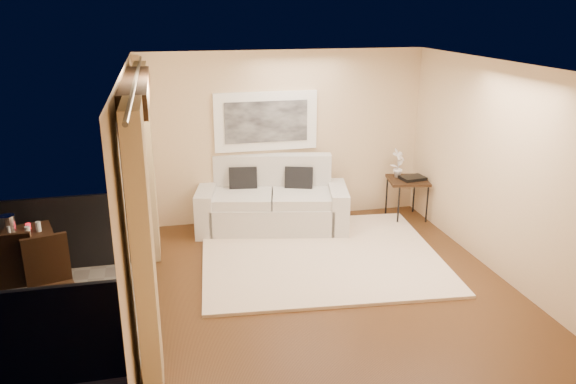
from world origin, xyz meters
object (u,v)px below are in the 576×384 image
object	(u,v)px
orchid	(398,163)
balcony_chair_near	(50,278)
sofa	(272,203)
side_table	(408,182)
bistro_table	(21,241)
ice_bucket	(8,224)
balcony_chair_far	(14,270)

from	to	relation	value
orchid	balcony_chair_near	size ratio (longest dim) A/B	0.45
orchid	balcony_chair_near	world-z (taller)	orchid
sofa	side_table	distance (m)	2.23
orchid	bistro_table	bearing A→B (deg)	-163.58
ice_bucket	balcony_chair_near	bearing A→B (deg)	-58.23
side_table	balcony_chair_near	world-z (taller)	balcony_chair_near
side_table	ice_bucket	distance (m)	5.82
sofa	orchid	distance (m)	2.15
orchid	bistro_table	size ratio (longest dim) A/B	0.56
side_table	ice_bucket	bearing A→B (deg)	-166.73
bistro_table	side_table	bearing A→B (deg)	14.81
balcony_chair_far	balcony_chair_near	distance (m)	0.47
bistro_table	ice_bucket	size ratio (longest dim) A/B	4.26
side_table	orchid	world-z (taller)	orchid
sofa	ice_bucket	distance (m)	3.77
balcony_chair_far	orchid	bearing A→B (deg)	-161.05
balcony_chair_far	ice_bucket	xyz separation A→B (m)	(-0.18, 0.70, 0.28)
sofa	bistro_table	bearing A→B (deg)	-142.62
ice_bucket	balcony_chair_far	bearing A→B (deg)	-75.96
balcony_chair_far	balcony_chair_near	xyz separation A→B (m)	(0.40, -0.23, -0.02)
bistro_table	balcony_chair_near	world-z (taller)	balcony_chair_near
side_table	balcony_chair_near	size ratio (longest dim) A/B	0.68
sofa	balcony_chair_far	world-z (taller)	sofa
sofa	orchid	size ratio (longest dim) A/B	5.17
side_table	balcony_chair_far	distance (m)	5.84
bistro_table	balcony_chair_far	xyz separation A→B (m)	(0.03, -0.58, -0.10)
orchid	balcony_chair_far	distance (m)	5.77
orchid	bistro_table	xyz separation A→B (m)	(-5.37, -1.58, -0.17)
orchid	balcony_chair_near	xyz separation A→B (m)	(-4.94, -2.40, -0.29)
bistro_table	balcony_chair_near	size ratio (longest dim) A/B	0.81
sofa	balcony_chair_near	world-z (taller)	sofa
side_table	balcony_chair_far	world-z (taller)	balcony_chair_far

